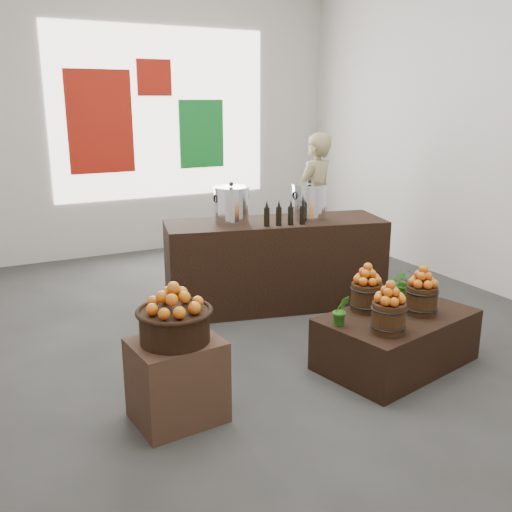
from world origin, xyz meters
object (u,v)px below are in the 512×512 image
crate (177,380)px  shopper (314,200)px  wicker_basket (175,326)px  stock_pot_center (309,203)px  counter (275,264)px  stock_pot_left (231,206)px  display_table (396,339)px

crate → shopper: shopper is taller
wicker_basket → stock_pot_center: 2.70m
crate → counter: bearing=44.4°
wicker_basket → stock_pot_left: 2.28m
display_table → counter: 1.78m
stock_pot_center → shopper: bearing=54.5°
stock_pot_left → crate: bearing=-125.2°
stock_pot_left → stock_pot_center: same height
wicker_basket → stock_pot_center: (2.11, 1.63, 0.43)m
wicker_basket → counter: size_ratio=0.21×
display_table → shopper: (1.07, 2.94, 0.67)m
counter → stock_pot_center: size_ratio=6.47×
counter → stock_pot_center: (0.36, -0.09, 0.66)m
stock_pot_center → wicker_basket: bearing=-142.4°
counter → shopper: shopper is taller
stock_pot_left → counter: bearing=-13.7°
crate → stock_pot_left: (1.29, 1.83, 0.83)m
wicker_basket → counter: 2.46m
display_table → shopper: 3.20m
crate → stock_pot_center: bearing=37.6°
crate → counter: 2.46m
display_table → stock_pot_center: 1.90m
wicker_basket → shopper: 4.20m
crate → display_table: crate is taller
counter → wicker_basket: bearing=-121.9°
stock_pot_center → display_table: bearing=-95.3°
wicker_basket → stock_pot_left: (1.29, 1.83, 0.43)m
counter → shopper: size_ratio=1.31×
stock_pot_center → shopper: size_ratio=0.20×
shopper → crate: bearing=21.5°
wicker_basket → display_table: 2.02m
stock_pot_center → shopper: (0.91, 1.28, -0.24)m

